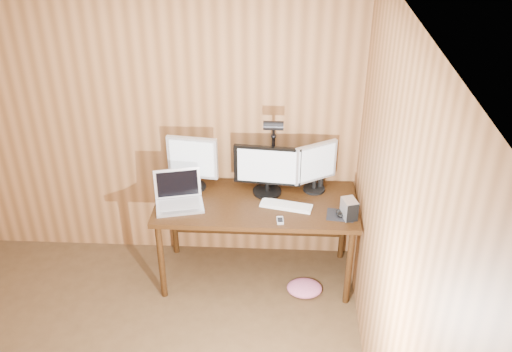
# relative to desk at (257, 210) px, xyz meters

# --- Properties ---
(room_shell) EXTENTS (4.00, 4.00, 4.00)m
(room_shell) POSITION_rel_desk_xyz_m (-0.93, -1.70, 0.62)
(room_shell) COLOR #4B341D
(room_shell) RESTS_ON ground
(desk) EXTENTS (1.60, 0.70, 0.75)m
(desk) POSITION_rel_desk_xyz_m (0.00, 0.00, 0.00)
(desk) COLOR black
(desk) RESTS_ON floor
(monitor_center) EXTENTS (0.54, 0.23, 0.42)m
(monitor_center) POSITION_rel_desk_xyz_m (0.08, 0.07, 0.34)
(monitor_center) COLOR black
(monitor_center) RESTS_ON desk
(monitor_left) EXTENTS (0.41, 0.19, 0.46)m
(monitor_left) POSITION_rel_desk_xyz_m (-0.52, 0.12, 0.37)
(monitor_left) COLOR black
(monitor_left) RESTS_ON desk
(monitor_right) EXTENTS (0.34, 0.22, 0.42)m
(monitor_right) POSITION_rel_desk_xyz_m (0.47, 0.13, 0.35)
(monitor_right) COLOR black
(monitor_right) RESTS_ON desk
(laptop) EXTENTS (0.42, 0.36, 0.26)m
(laptop) POSITION_rel_desk_xyz_m (-0.61, -0.12, 0.19)
(laptop) COLOR silver
(laptop) RESTS_ON desk
(keyboard) EXTENTS (0.42, 0.21, 0.02)m
(keyboard) POSITION_rel_desk_xyz_m (0.24, -0.13, 0.13)
(keyboard) COLOR white
(keyboard) RESTS_ON desk
(mousepad) EXTENTS (0.22, 0.19, 0.00)m
(mousepad) POSITION_rel_desk_xyz_m (0.65, -0.23, 0.12)
(mousepad) COLOR black
(mousepad) RESTS_ON desk
(mouse) EXTENTS (0.10, 0.13, 0.04)m
(mouse) POSITION_rel_desk_xyz_m (0.65, -0.23, 0.14)
(mouse) COLOR black
(mouse) RESTS_ON mousepad
(hard_drive) EXTENTS (0.13, 0.16, 0.15)m
(hard_drive) POSITION_rel_desk_xyz_m (0.71, -0.25, 0.20)
(hard_drive) COLOR silver
(hard_drive) RESTS_ON desk
(phone) EXTENTS (0.06, 0.10, 0.01)m
(phone) POSITION_rel_desk_xyz_m (0.19, -0.33, 0.13)
(phone) COLOR silver
(phone) RESTS_ON desk
(speaker) EXTENTS (0.05, 0.05, 0.11)m
(speaker) POSITION_rel_desk_xyz_m (0.52, 0.17, 0.18)
(speaker) COLOR black
(speaker) RESTS_ON desk
(desk_lamp) EXTENTS (0.16, 0.22, 0.68)m
(desk_lamp) POSITION_rel_desk_xyz_m (0.12, 0.15, 0.54)
(desk_lamp) COLOR black
(desk_lamp) RESTS_ON desk
(fabric_pile) EXTENTS (0.32, 0.27, 0.09)m
(fabric_pile) POSITION_rel_desk_xyz_m (0.41, -0.27, -0.58)
(fabric_pile) COLOR #CF648C
(fabric_pile) RESTS_ON floor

